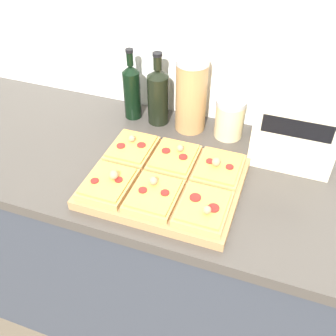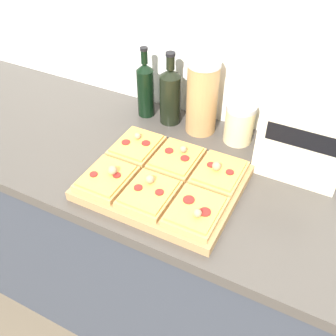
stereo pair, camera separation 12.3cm
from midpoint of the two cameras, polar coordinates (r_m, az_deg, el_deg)
The scene contains 14 objects.
wall_back at distance 1.44m, azimuth 10.40°, elevation 18.73°, with size 6.00×0.06×2.50m.
kitchen_counter at distance 1.65m, azimuth 2.96°, elevation -11.96°, with size 2.63×0.67×0.92m.
cutting_board at distance 1.23m, azimuth 2.22°, elevation -2.19°, with size 0.47×0.38×0.03m, color #A37A4C.
pizza_slice_back_left at distance 1.33m, azimuth -1.92°, elevation 3.15°, with size 0.14×0.17×0.05m.
pizza_slice_back_center at distance 1.28m, azimuth 4.02°, elevation 1.27°, with size 0.14×0.17×0.05m.
pizza_slice_back_right at distance 1.24m, azimuth 10.32°, elevation -0.75°, with size 0.14×0.17×0.06m.
pizza_slice_front_left at distance 1.21m, azimuth -6.02°, elevation -1.52°, with size 0.14×0.17×0.06m.
pizza_slice_front_center at distance 1.15m, azimuth 0.30°, elevation -3.81°, with size 0.14×0.17×0.05m.
pizza_slice_front_right at distance 1.11m, azimuth 7.26°, elevation -6.31°, with size 0.14×0.17×0.05m.
olive_oil_bottle at distance 1.51m, azimuth -0.92°, elevation 11.39°, with size 0.06×0.06×0.28m.
wine_bottle at distance 1.47m, azimuth 2.77°, elevation 10.49°, with size 0.08×0.08×0.28m.
grain_jar_tall at distance 1.42m, azimuth 7.50°, elevation 10.13°, with size 0.12×0.12×0.28m.
grain_jar_short at distance 1.42m, azimuth 12.79°, elevation 6.34°, with size 0.11×0.11×0.15m.
toaster_oven at distance 1.34m, azimuth 21.75°, elevation 3.91°, with size 0.29×0.21×0.22m.
Camera 2 is at (0.44, -0.58, 1.77)m, focal length 42.00 mm.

